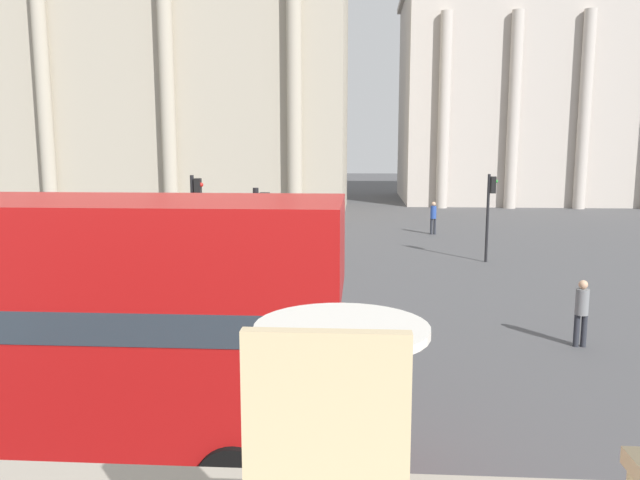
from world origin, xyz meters
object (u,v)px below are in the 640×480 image
at_px(pedestrian_grey, 582,309).
at_px(double_decker_bus, 8,321).
at_px(cafe_chair_0, 328,464).
at_px(pedestrian_olive, 271,225).
at_px(pedestrian_blue, 433,215).
at_px(pedestrian_white, 134,304).
at_px(plaza_building_right, 556,97).
at_px(traffic_light_mid, 195,220).
at_px(cafe_dining_table, 341,380).
at_px(plaza_building_left, 142,73).
at_px(traffic_light_near, 260,256).
at_px(traffic_light_far, 490,205).

bearing_deg(pedestrian_grey, double_decker_bus, 88.73).
distance_m(cafe_chair_0, pedestrian_olive, 30.12).
bearing_deg(pedestrian_blue, pedestrian_white, 159.27).
bearing_deg(plaza_building_right, pedestrian_olive, -130.50).
bearing_deg(plaza_building_right, traffic_light_mid, -120.86).
relative_size(double_decker_bus, pedestrian_blue, 5.63).
xyz_separation_m(cafe_dining_table, plaza_building_right, (16.75, 53.91, 4.65)).
height_order(cafe_dining_table, plaza_building_right, plaza_building_right).
bearing_deg(double_decker_bus, pedestrian_grey, 26.10).
distance_m(plaza_building_left, plaza_building_right, 34.17).
distance_m(cafe_chair_0, traffic_light_near, 11.64).
relative_size(cafe_chair_0, pedestrian_white, 0.54).
relative_size(double_decker_bus, traffic_light_mid, 2.54).
height_order(plaza_building_left, pedestrian_grey, plaza_building_left).
xyz_separation_m(plaza_building_right, pedestrian_olive, (-21.20, -24.83, -7.97)).
relative_size(cafe_dining_table, traffic_light_far, 0.20).
bearing_deg(pedestrian_grey, traffic_light_mid, 37.47).
relative_size(cafe_dining_table, plaza_building_right, 0.03).
height_order(traffic_light_far, pedestrian_blue, traffic_light_far).
height_order(traffic_light_near, pedestrian_white, traffic_light_near).
height_order(pedestrian_white, pedestrian_grey, pedestrian_grey).
xyz_separation_m(plaza_building_left, pedestrian_olive, (11.15, -13.87, -9.05)).
bearing_deg(cafe_dining_table, cafe_chair_0, -91.95).
height_order(traffic_light_far, pedestrian_white, traffic_light_far).
bearing_deg(pedestrian_olive, pedestrian_grey, 104.76).
xyz_separation_m(traffic_light_far, pedestrian_white, (-11.17, -11.39, -1.48)).
distance_m(traffic_light_near, pedestrian_grey, 8.16).
xyz_separation_m(plaza_building_left, pedestrian_grey, (21.15, -29.67, -8.98)).
relative_size(traffic_light_mid, pedestrian_white, 2.40).
relative_size(cafe_chair_0, traffic_light_mid, 0.23).
distance_m(cafe_chair_0, plaza_building_right, 57.16).
distance_m(plaza_building_left, pedestrian_olive, 19.96).
height_order(traffic_light_mid, pedestrian_olive, traffic_light_mid).
relative_size(traffic_light_near, traffic_light_far, 1.10).
distance_m(double_decker_bus, traffic_light_mid, 10.46).
bearing_deg(traffic_light_far, plaza_building_left, 138.72).
distance_m(cafe_chair_0, plaza_building_left, 46.55).
distance_m(plaza_building_right, pedestrian_olive, 33.61).
xyz_separation_m(traffic_light_near, pedestrian_blue, (6.14, 21.53, -1.61)).
height_order(cafe_chair_0, pedestrian_grey, cafe_chair_0).
bearing_deg(plaza_building_left, cafe_chair_0, -70.29).
xyz_separation_m(cafe_dining_table, plaza_building_left, (-15.60, 42.95, 5.72)).
bearing_deg(traffic_light_mid, traffic_light_far, 33.92).
xyz_separation_m(cafe_chair_0, pedestrian_olive, (-4.43, 29.61, -3.31)).
distance_m(traffic_light_mid, pedestrian_white, 4.57).
bearing_deg(pedestrian_grey, pedestrian_white, 59.15).
relative_size(plaza_building_left, traffic_light_far, 7.98).
bearing_deg(pedestrian_blue, double_decker_bus, 165.91).
xyz_separation_m(plaza_building_right, pedestrian_white, (-22.42, -40.88, -7.92)).
distance_m(cafe_dining_table, plaza_building_right, 56.64).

